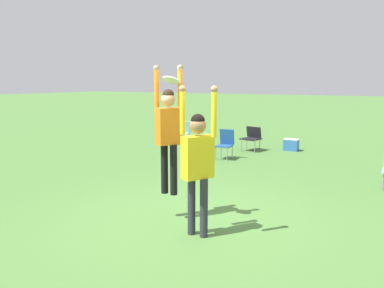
# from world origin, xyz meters

# --- Properties ---
(ground_plane) EXTENTS (120.00, 120.00, 0.00)m
(ground_plane) POSITION_xyz_m (0.00, 0.00, 0.00)
(ground_plane) COLOR #4C7A38
(person_jumping) EXTENTS (0.56, 0.45, 2.14)m
(person_jumping) POSITION_xyz_m (-0.37, -0.13, 1.56)
(person_jumping) COLOR black
(person_jumping) RESTS_ON ground_plane
(person_defending) EXTENTS (0.62, 0.51, 2.25)m
(person_defending) POSITION_xyz_m (0.40, -0.53, 1.20)
(person_defending) COLOR #2D2D38
(person_defending) RESTS_ON ground_plane
(frisbee) EXTENTS (0.28, 0.26, 0.13)m
(frisbee) POSITION_xyz_m (-0.22, -0.27, 2.32)
(frisbee) COLOR white
(camping_chair_1) EXTENTS (0.49, 0.53, 0.89)m
(camping_chair_1) POSITION_xyz_m (-1.66, 4.87, 0.51)
(camping_chair_1) COLOR gray
(camping_chair_1) RESTS_ON ground_plane
(camping_chair_2) EXTENTS (0.65, 0.71, 0.85)m
(camping_chair_2) POSITION_xyz_m (-4.14, 6.45, 0.50)
(camping_chair_2) COLOR gray
(camping_chair_2) RESTS_ON ground_plane
(camping_chair_4) EXTENTS (0.67, 0.71, 0.79)m
(camping_chair_4) POSITION_xyz_m (-1.46, 6.54, 0.47)
(camping_chair_4) COLOR gray
(camping_chair_4) RESTS_ON ground_plane
(cooler_box) EXTENTS (0.48, 0.31, 0.39)m
(cooler_box) POSITION_xyz_m (-0.30, 7.20, 0.20)
(cooler_box) COLOR #336BB7
(cooler_box) RESTS_ON ground_plane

